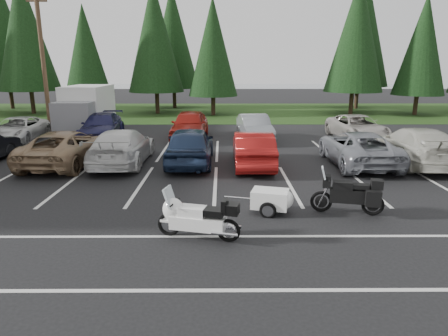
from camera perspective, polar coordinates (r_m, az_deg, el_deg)
ground at (r=13.54m, az=-3.44°, el=-3.65°), size 120.00×120.00×0.00m
grass_strip at (r=37.09m, az=-1.46°, el=8.02°), size 80.00×16.00×0.01m
lake_water at (r=68.05m, az=2.49°, el=10.99°), size 70.00×50.00×0.02m
utility_pole at (r=27.07m, az=-24.48°, el=14.31°), size 1.60×0.26×9.00m
box_truck at (r=26.96m, az=-19.41°, el=7.84°), size 2.40×5.60×2.90m
stall_markings at (r=15.45m, az=-3.05°, el=-1.32°), size 32.00×16.00×0.01m
conifer_2 at (r=39.48m, az=-26.65°, el=17.06°), size 5.10×5.10×11.89m
conifer_3 at (r=36.06m, az=-19.18°, el=15.45°), size 3.87×3.87×9.02m
conifer_4 at (r=36.28m, az=-9.89°, el=18.00°), size 4.80×4.80×11.17m
conifer_5 at (r=34.48m, az=-1.60°, el=16.89°), size 4.14×4.14×9.63m
conifer_6 at (r=36.80m, az=18.42°, el=17.73°), size 4.93×4.93×11.48m
conifer_7 at (r=38.52m, az=26.52°, el=15.46°), size 4.27×4.27×9.94m
conifer_back_a at (r=45.02m, az=-29.05°, el=16.60°), size 5.28×5.28×12.30m
conifer_back_b at (r=40.70m, az=-7.35°, el=18.04°), size 4.97×4.97×11.58m
conifer_back_c at (r=41.93m, az=19.14°, el=18.27°), size 5.50×5.50×12.81m
car_near_2 at (r=18.58m, az=-21.61°, el=2.75°), size 2.78×5.52×1.50m
car_near_3 at (r=17.90m, az=-14.33°, el=2.96°), size 2.16×5.29×1.54m
car_near_4 at (r=17.38m, az=-4.89°, el=3.24°), size 1.96×4.87×1.66m
car_near_5 at (r=16.99m, az=4.16°, el=2.72°), size 1.59×4.57×1.50m
car_near_6 at (r=18.18m, az=18.58°, el=2.72°), size 2.47×5.30×1.47m
car_near_7 at (r=19.19m, az=25.69°, el=2.85°), size 2.42×5.63×1.61m
car_far_0 at (r=25.54m, az=-27.41°, el=4.93°), size 2.51×4.94×1.34m
car_far_1 at (r=24.42m, az=-17.08°, el=5.69°), size 2.45×5.18×1.46m
car_far_2 at (r=23.50m, az=-4.92°, el=6.18°), size 2.15×4.90×1.64m
car_far_3 at (r=22.94m, az=4.40°, el=5.75°), size 1.98×4.56×1.46m
car_far_4 at (r=24.42m, az=18.51°, el=5.51°), size 2.81×5.24×1.40m
touring_motorcycle at (r=9.91m, az=-3.76°, el=-6.59°), size 2.48×1.29×1.31m
cargo_trailer at (r=11.78m, az=6.58°, el=-4.74°), size 1.69×1.22×0.70m
adventure_motorcycle at (r=12.06m, az=17.26°, el=-3.13°), size 2.41×1.28×1.40m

